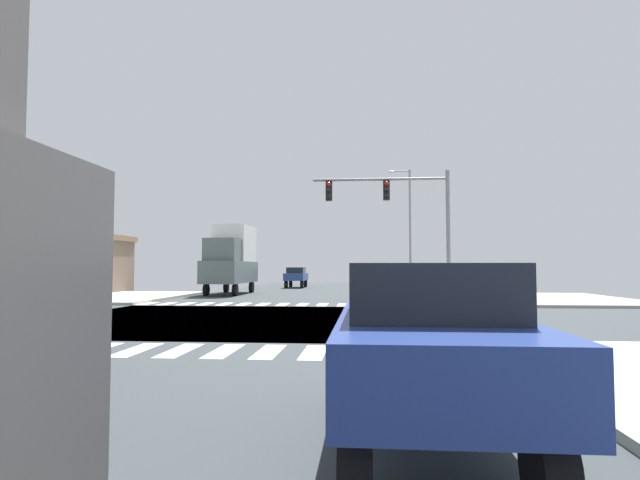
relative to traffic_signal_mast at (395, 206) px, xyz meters
The scene contains 11 objects.
ground 10.71m from the traffic_signal_mast, 128.37° to the right, with size 90.00×90.00×0.05m.
sidewalk_corner_ne 9.76m from the traffic_signal_mast, 32.70° to the left, with size 12.00×12.00×0.14m.
sidewalk_corner_nw 20.03m from the traffic_signal_mast, 166.40° to the left, with size 12.00×12.00×0.14m.
crosswalk_near 16.71m from the traffic_signal_mast, 112.61° to the right, with size 13.50×2.00×0.01m.
crosswalk_far 7.88m from the traffic_signal_mast, behind, with size 13.50×2.00×0.01m.
traffic_signal_mast is the anchor object (origin of this frame).
street_lamp 14.56m from the traffic_signal_mast, 82.98° to the left, with size 1.78×0.32×9.48m.
bank_building 26.76m from the traffic_signal_mast, 164.68° to the left, with size 15.20×10.20×4.17m.
sedan_farside_1 23.58m from the traffic_signal_mast, 109.81° to the left, with size 1.80×4.30×1.88m.
box_truck_leading_3 14.85m from the traffic_signal_mast, 137.94° to the left, with size 2.40×7.20×4.85m.
sedan_trailing_3 20.89m from the traffic_signal_mast, 92.47° to the right, with size 1.80×4.30×1.88m.
Camera 1 is at (4.36, -18.64, 1.84)m, focal length 29.16 mm.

